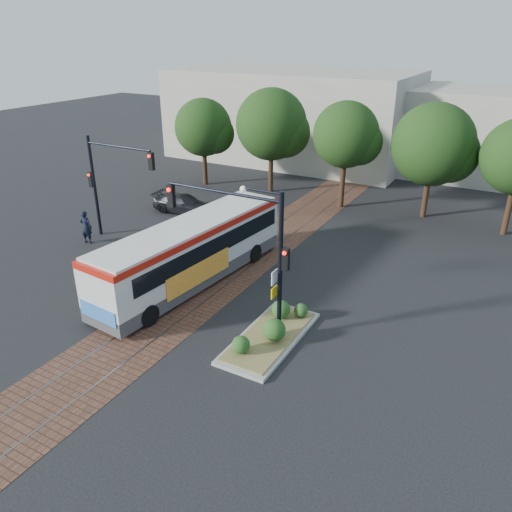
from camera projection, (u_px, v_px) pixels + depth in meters
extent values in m
plane|color=black|center=(188.00, 300.00, 23.12)|extent=(120.00, 120.00, 0.00)
cube|color=brown|center=(233.00, 267.00, 26.30)|extent=(3.60, 40.00, 0.01)
cube|color=slate|center=(221.00, 264.00, 26.63)|extent=(0.06, 40.00, 0.01)
cube|color=slate|center=(246.00, 270.00, 25.96)|extent=(0.06, 40.00, 0.01)
cylinder|color=#382314|center=(205.00, 167.00, 39.66)|extent=(0.36, 0.36, 2.86)
sphere|color=black|center=(203.00, 127.00, 38.38)|extent=(4.40, 4.40, 4.40)
cylinder|color=#382314|center=(271.00, 172.00, 37.80)|extent=(0.36, 0.36, 3.12)
sphere|color=black|center=(271.00, 124.00, 36.34)|extent=(5.20, 5.20, 5.20)
cylinder|color=#382314|center=(342.00, 183.00, 34.45)|extent=(0.36, 0.36, 3.39)
sphere|color=black|center=(346.00, 135.00, 33.06)|extent=(4.40, 4.40, 4.40)
cylinder|color=#382314|center=(426.00, 196.00, 32.76)|extent=(0.36, 0.36, 2.86)
sphere|color=black|center=(433.00, 144.00, 31.35)|extent=(5.20, 5.20, 5.20)
cylinder|color=#382314|center=(508.00, 210.00, 29.85)|extent=(0.36, 0.36, 3.12)
cube|color=#ADA899|center=(293.00, 115.00, 47.22)|extent=(22.00, 12.00, 8.00)
cube|color=#404042|center=(193.00, 272.00, 24.61)|extent=(3.48, 11.69, 0.67)
cube|color=silver|center=(192.00, 249.00, 24.09)|extent=(3.50, 11.69, 1.82)
cube|color=black|center=(196.00, 241.00, 24.19)|extent=(3.45, 10.55, 0.86)
cube|color=#B2190D|center=(191.00, 228.00, 23.65)|extent=(3.54, 11.70, 0.29)
cube|color=silver|center=(191.00, 224.00, 23.57)|extent=(3.39, 11.31, 0.13)
cube|color=black|center=(97.00, 287.00, 19.73)|extent=(1.54, 0.26, 0.86)
cube|color=#2E6CBA|center=(98.00, 313.00, 20.09)|extent=(2.11, 0.26, 0.67)
cube|color=orange|center=(199.00, 273.00, 22.97)|extent=(0.47, 4.31, 1.06)
cylinder|color=black|center=(113.00, 300.00, 22.12)|extent=(0.43, 0.99, 0.96)
cylinder|color=black|center=(148.00, 315.00, 20.98)|extent=(0.43, 0.99, 0.96)
cylinder|color=black|center=(222.00, 244.00, 27.93)|extent=(0.43, 0.99, 0.96)
cylinder|color=black|center=(254.00, 253.00, 26.79)|extent=(0.43, 0.99, 0.96)
cube|color=gray|center=(270.00, 338.00, 20.17)|extent=(2.20, 5.20, 0.15)
cube|color=olive|center=(270.00, 335.00, 20.12)|extent=(1.90, 4.80, 0.08)
sphere|color=#1E4719|center=(241.00, 344.00, 18.87)|extent=(0.70, 0.70, 0.70)
sphere|color=#1E4719|center=(274.00, 329.00, 19.63)|extent=(0.90, 0.90, 0.90)
sphere|color=#1E4719|center=(281.00, 309.00, 21.14)|extent=(0.80, 0.80, 0.80)
sphere|color=#1E4719|center=(301.00, 310.00, 21.27)|extent=(0.60, 0.60, 0.60)
cylinder|color=black|center=(280.00, 268.00, 18.89)|extent=(0.18, 0.18, 6.00)
cylinder|color=black|center=(223.00, 192.00, 18.91)|extent=(5.00, 0.12, 0.12)
cube|color=black|center=(171.00, 196.00, 20.25)|extent=(0.28, 0.22, 0.95)
sphere|color=#FF190C|center=(169.00, 190.00, 20.01)|extent=(0.18, 0.18, 0.18)
cube|color=black|center=(286.00, 259.00, 18.62)|extent=(0.26, 0.20, 0.90)
sphere|color=#FF190C|center=(284.00, 253.00, 18.40)|extent=(0.16, 0.16, 0.16)
cube|color=white|center=(274.00, 277.00, 19.04)|extent=(0.04, 0.45, 0.55)
cube|color=yellow|center=(274.00, 292.00, 19.31)|extent=(0.04, 0.45, 0.45)
cylinder|color=black|center=(262.00, 191.00, 18.03)|extent=(1.60, 0.08, 0.08)
sphere|color=silver|center=(243.00, 189.00, 18.41)|extent=(0.24, 0.24, 0.24)
cylinder|color=black|center=(95.00, 187.00, 29.26)|extent=(0.18, 0.18, 6.00)
cylinder|color=black|center=(118.00, 146.00, 27.18)|extent=(4.50, 0.12, 0.12)
cube|color=black|center=(151.00, 161.00, 26.41)|extent=(0.28, 0.22, 0.95)
sphere|color=#FF190C|center=(149.00, 156.00, 26.18)|extent=(0.18, 0.18, 0.18)
cube|color=black|center=(91.00, 180.00, 29.19)|extent=(0.26, 0.20, 0.90)
sphere|color=#FF190C|center=(89.00, 175.00, 28.96)|extent=(0.16, 0.16, 0.16)
imported|color=black|center=(86.00, 227.00, 28.89)|extent=(0.80, 0.61, 1.96)
imported|color=black|center=(183.00, 204.00, 33.81)|extent=(4.44, 1.98, 1.27)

